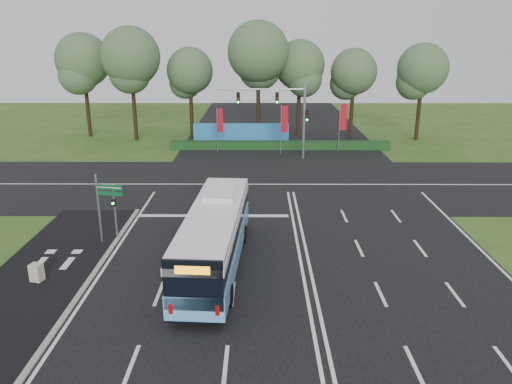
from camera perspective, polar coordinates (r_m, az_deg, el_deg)
ground at (r=27.28m, az=4.84°, el=-6.48°), size 120.00×120.00×0.00m
road_main at (r=27.27m, az=4.84°, el=-6.44°), size 20.00×120.00×0.04m
road_cross at (r=38.52m, az=3.50°, el=0.85°), size 120.00×14.00×0.05m
bike_path at (r=26.57m, az=-22.91°, el=-8.52°), size 5.00×18.00×0.06m
kerb_strip at (r=25.72m, az=-17.94°, el=-8.75°), size 0.25×18.00×0.12m
city_bus at (r=24.51m, az=-4.73°, el=-5.12°), size 3.06×11.60×3.29m
pedestrian_signal at (r=28.98m, az=-15.84°, el=-1.94°), size 0.28×0.41×3.19m
street_sign at (r=28.26m, az=-17.01°, el=-0.94°), size 1.52×0.37×3.95m
utility_cabinet at (r=25.73m, az=-23.78°, el=-8.47°), size 0.64×0.58×0.90m
banner_flag_left at (r=49.10m, az=-4.21°, el=7.87°), size 0.61×0.29×4.36m
banner_flag_mid at (r=47.84m, az=3.18°, el=7.95°), size 0.70×0.18×4.78m
banner_flag_right at (r=49.60m, az=9.82°, el=8.10°), size 0.71×0.17×4.82m
traffic_light_gantry at (r=45.84m, az=3.30°, el=9.49°), size 8.41×0.28×7.00m
hedge at (r=50.52m, az=2.75°, el=5.35°), size 22.00×1.20×0.80m
blue_hoarding at (r=52.82m, az=-1.72°, el=6.67°), size 10.00×0.30×2.20m
eucalyptus_row at (r=55.27m, az=-2.49°, el=14.63°), size 42.12×8.25×12.58m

